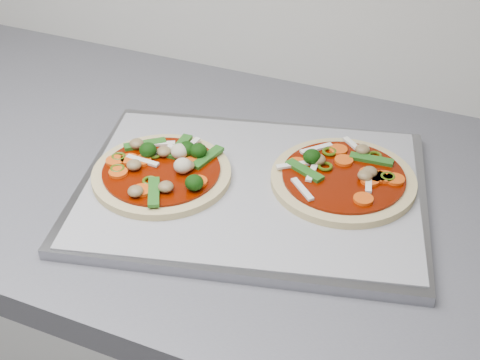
% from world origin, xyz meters
% --- Properties ---
extents(countertop, '(3.60, 0.60, 0.04)m').
position_xyz_m(countertop, '(0.00, 1.30, 0.88)').
color(countertop, slate).
rests_on(countertop, base_cabinet).
extents(baking_tray, '(0.52, 0.43, 0.01)m').
position_xyz_m(baking_tray, '(-0.08, 1.28, 0.91)').
color(baking_tray, gray).
rests_on(baking_tray, countertop).
extents(parchment, '(0.50, 0.41, 0.00)m').
position_xyz_m(parchment, '(-0.08, 1.28, 0.92)').
color(parchment, '#99989E').
rests_on(parchment, baking_tray).
extents(pizza_left, '(0.19, 0.19, 0.03)m').
position_xyz_m(pizza_left, '(-0.20, 1.25, 0.93)').
color(pizza_left, '#D1BE83').
rests_on(pizza_left, parchment).
extents(pizza_right, '(0.22, 0.22, 0.03)m').
position_xyz_m(pizza_right, '(0.03, 1.33, 0.92)').
color(pizza_right, '#D1BE83').
rests_on(pizza_right, parchment).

